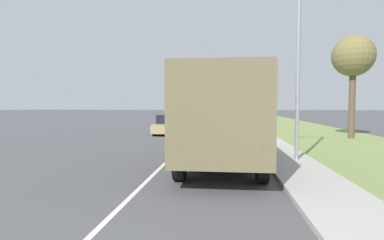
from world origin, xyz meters
name	(u,v)px	position (x,y,z in m)	size (l,w,h in m)	color
ground_plane	(209,120)	(0.00, 40.00, 0.00)	(180.00, 180.00, 0.00)	#4C4C4F
lane_centre_stripe	(209,120)	(0.00, 40.00, 0.00)	(0.12, 120.00, 0.00)	silver
sidewalk_right	(242,120)	(4.50, 40.00, 0.06)	(1.80, 120.00, 0.12)	#ADAAA3
grass_strip_right	(275,121)	(8.90, 40.00, 0.01)	(7.00, 120.00, 0.02)	olive
military_truck	(221,115)	(2.02, 9.31, 1.75)	(2.54, 7.63, 3.17)	#474C38
car_nearest_ahead	(170,125)	(-1.82, 20.25, 0.64)	(1.90, 3.91, 1.41)	tan
car_second_ahead	(192,117)	(-1.83, 34.79, 0.68)	(1.75, 4.17, 1.52)	silver
car_third_ahead	(224,115)	(2.10, 43.63, 0.67)	(1.72, 4.66, 1.48)	silver
car_fourth_ahead	(207,112)	(-1.46, 59.91, 0.76)	(1.87, 4.44, 1.71)	black
lamp_post	(294,22)	(4.57, 10.08, 5.05)	(1.69, 0.24, 8.47)	gray
tree_mid_right	(353,58)	(10.08, 18.65, 5.05)	(2.54, 2.54, 6.41)	brown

